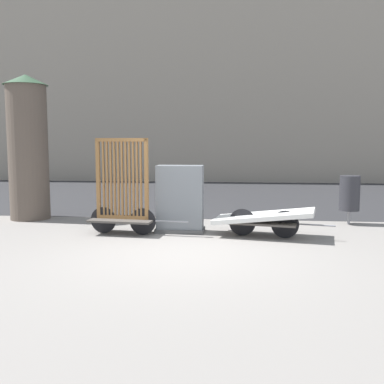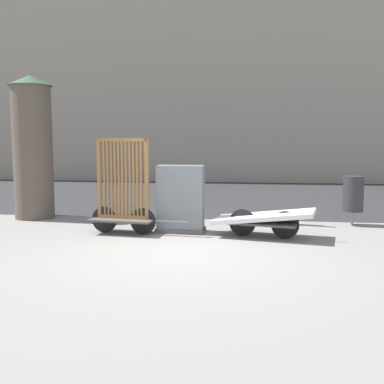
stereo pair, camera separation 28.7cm
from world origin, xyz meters
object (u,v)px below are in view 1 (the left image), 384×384
at_px(bike_cart_with_bedframe, 123,199).
at_px(advertising_column, 28,147).
at_px(bike_cart_with_mattress, 264,218).
at_px(trash_bin, 350,193).
at_px(utility_cabinet, 180,201).

relative_size(bike_cart_with_bedframe, advertising_column, 0.59).
bearing_deg(bike_cart_with_mattress, trash_bin, 49.29).
xyz_separation_m(bike_cart_with_mattress, utility_cabinet, (-1.66, 0.31, 0.27)).
height_order(trash_bin, advertising_column, advertising_column).
height_order(bike_cart_with_bedframe, advertising_column, advertising_column).
distance_m(bike_cart_with_bedframe, advertising_column, 3.23).
height_order(bike_cart_with_bedframe, trash_bin, bike_cart_with_bedframe).
relative_size(bike_cart_with_bedframe, utility_cabinet, 1.47).
bearing_deg(bike_cart_with_bedframe, utility_cabinet, 21.19).
height_order(utility_cabinet, trash_bin, utility_cabinet).
distance_m(bike_cart_with_bedframe, bike_cart_with_mattress, 2.79).
distance_m(bike_cart_with_mattress, utility_cabinet, 1.71).
distance_m(utility_cabinet, advertising_column, 4.10).
bearing_deg(trash_bin, bike_cart_with_mattress, -142.21).
bearing_deg(trash_bin, utility_cabinet, -161.45).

